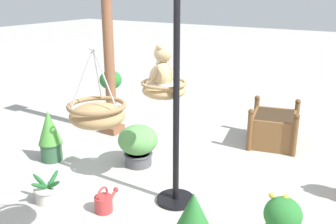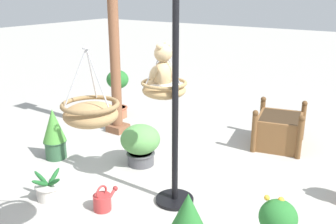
{
  "view_description": "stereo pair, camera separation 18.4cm",
  "coord_description": "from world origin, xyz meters",
  "px_view_note": "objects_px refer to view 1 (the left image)",
  "views": [
    {
      "loc": [
        -3.51,
        -2.13,
        2.36
      ],
      "look_at": [
        -0.01,
        0.03,
        1.01
      ],
      "focal_mm": 40.46,
      "sensor_mm": 36.0,
      "label": 1
    },
    {
      "loc": [
        -3.41,
        -2.28,
        2.36
      ],
      "look_at": [
        -0.01,
        0.03,
        1.01
      ],
      "focal_mm": 40.46,
      "sensor_mm": 36.0,
      "label": 2
    }
  ],
  "objects_px": {
    "display_pole_central": "(176,134)",
    "potted_plant_tall_leafy": "(50,135)",
    "potted_plant_small_succulent": "(111,90)",
    "teddy_bear": "(162,69)",
    "wooden_planter_box": "(274,128)",
    "hanging_basket_with_teddy": "(164,89)",
    "greenhouse_pillar_left": "(109,52)",
    "potted_plant_fern_front": "(138,143)",
    "potted_plant_broad_leaf": "(48,192)",
    "potted_plant_bushy_green": "(193,222)",
    "hanging_basket_left_high": "(97,114)",
    "watering_can": "(104,203)"
  },
  "relations": [
    {
      "from": "potted_plant_small_succulent",
      "to": "teddy_bear",
      "type": "bearing_deg",
      "value": -128.0
    },
    {
      "from": "wooden_planter_box",
      "to": "potted_plant_bushy_green",
      "type": "relative_size",
      "value": 1.62
    },
    {
      "from": "hanging_basket_left_high",
      "to": "potted_plant_fern_front",
      "type": "height_order",
      "value": "hanging_basket_left_high"
    },
    {
      "from": "potted_plant_fern_front",
      "to": "potted_plant_broad_leaf",
      "type": "xyz_separation_m",
      "value": [
        -1.32,
        0.33,
        -0.2
      ]
    },
    {
      "from": "teddy_bear",
      "to": "potted_plant_fern_front",
      "type": "distance_m",
      "value": 1.41
    },
    {
      "from": "hanging_basket_left_high",
      "to": "teddy_bear",
      "type": "bearing_deg",
      "value": 10.93
    },
    {
      "from": "display_pole_central",
      "to": "teddy_bear",
      "type": "xyz_separation_m",
      "value": [
        0.15,
        0.27,
        0.67
      ]
    },
    {
      "from": "teddy_bear",
      "to": "wooden_planter_box",
      "type": "xyz_separation_m",
      "value": [
        2.14,
        -0.71,
        -1.24
      ]
    },
    {
      "from": "display_pole_central",
      "to": "potted_plant_fern_front",
      "type": "relative_size",
      "value": 4.55
    },
    {
      "from": "display_pole_central",
      "to": "wooden_planter_box",
      "type": "relative_size",
      "value": 2.67
    },
    {
      "from": "greenhouse_pillar_left",
      "to": "potted_plant_small_succulent",
      "type": "xyz_separation_m",
      "value": [
        0.58,
        0.49,
        -0.82
      ]
    },
    {
      "from": "watering_can",
      "to": "potted_plant_fern_front",
      "type": "bearing_deg",
      "value": 17.46
    },
    {
      "from": "hanging_basket_left_high",
      "to": "wooden_planter_box",
      "type": "height_order",
      "value": "hanging_basket_left_high"
    },
    {
      "from": "wooden_planter_box",
      "to": "potted_plant_bushy_green",
      "type": "distance_m",
      "value": 2.96
    },
    {
      "from": "potted_plant_bushy_green",
      "to": "teddy_bear",
      "type": "bearing_deg",
      "value": 46.43
    },
    {
      "from": "teddy_bear",
      "to": "potted_plant_tall_leafy",
      "type": "distance_m",
      "value": 2.13
    },
    {
      "from": "potted_plant_bushy_green",
      "to": "potted_plant_tall_leafy",
      "type": "bearing_deg",
      "value": 75.72
    },
    {
      "from": "potted_plant_fern_front",
      "to": "potted_plant_bushy_green",
      "type": "distance_m",
      "value": 1.93
    },
    {
      "from": "potted_plant_fern_front",
      "to": "watering_can",
      "type": "relative_size",
      "value": 1.66
    },
    {
      "from": "display_pole_central",
      "to": "potted_plant_tall_leafy",
      "type": "relative_size",
      "value": 3.52
    },
    {
      "from": "display_pole_central",
      "to": "hanging_basket_with_teddy",
      "type": "xyz_separation_m",
      "value": [
        0.15,
        0.25,
        0.44
      ]
    },
    {
      "from": "hanging_basket_left_high",
      "to": "potted_plant_tall_leafy",
      "type": "bearing_deg",
      "value": 59.18
    },
    {
      "from": "wooden_planter_box",
      "to": "potted_plant_fern_front",
      "type": "xyz_separation_m",
      "value": [
        -1.75,
        1.37,
        0.06
      ]
    },
    {
      "from": "hanging_basket_with_teddy",
      "to": "potted_plant_bushy_green",
      "type": "xyz_separation_m",
      "value": [
        -0.81,
        -0.83,
        -0.98
      ]
    },
    {
      "from": "display_pole_central",
      "to": "watering_can",
      "type": "relative_size",
      "value": 7.53
    },
    {
      "from": "potted_plant_fern_front",
      "to": "potted_plant_small_succulent",
      "type": "xyz_separation_m",
      "value": [
        1.38,
        1.62,
        0.24
      ]
    },
    {
      "from": "display_pole_central",
      "to": "potted_plant_small_succulent",
      "type": "xyz_separation_m",
      "value": [
        1.93,
        2.55,
        -0.28
      ]
    },
    {
      "from": "wooden_planter_box",
      "to": "potted_plant_broad_leaf",
      "type": "height_order",
      "value": "wooden_planter_box"
    },
    {
      "from": "hanging_basket_left_high",
      "to": "potted_plant_fern_front",
      "type": "distance_m",
      "value": 2.27
    },
    {
      "from": "potted_plant_fern_front",
      "to": "greenhouse_pillar_left",
      "type": "bearing_deg",
      "value": 54.82
    },
    {
      "from": "wooden_planter_box",
      "to": "hanging_basket_with_teddy",
      "type": "bearing_deg",
      "value": 162.2
    },
    {
      "from": "potted_plant_tall_leafy",
      "to": "potted_plant_broad_leaf",
      "type": "relative_size",
      "value": 1.75
    },
    {
      "from": "hanging_basket_with_teddy",
      "to": "potted_plant_small_succulent",
      "type": "bearing_deg",
      "value": 52.3
    },
    {
      "from": "teddy_bear",
      "to": "potted_plant_broad_leaf",
      "type": "relative_size",
      "value": 1.2
    },
    {
      "from": "potted_plant_tall_leafy",
      "to": "potted_plant_small_succulent",
      "type": "bearing_deg",
      "value": 13.76
    },
    {
      "from": "greenhouse_pillar_left",
      "to": "potted_plant_bushy_green",
      "type": "relative_size",
      "value": 4.71
    },
    {
      "from": "greenhouse_pillar_left",
      "to": "potted_plant_small_succulent",
      "type": "relative_size",
      "value": 3.13
    },
    {
      "from": "display_pole_central",
      "to": "wooden_planter_box",
      "type": "xyz_separation_m",
      "value": [
        2.29,
        -0.44,
        -0.58
      ]
    },
    {
      "from": "potted_plant_small_succulent",
      "to": "potted_plant_broad_leaf",
      "type": "bearing_deg",
      "value": -154.48
    },
    {
      "from": "display_pole_central",
      "to": "potted_plant_fern_front",
      "type": "bearing_deg",
      "value": 59.47
    },
    {
      "from": "potted_plant_small_succulent",
      "to": "watering_can",
      "type": "relative_size",
      "value": 2.62
    },
    {
      "from": "potted_plant_broad_leaf",
      "to": "potted_plant_fern_front",
      "type": "bearing_deg",
      "value": -13.92
    },
    {
      "from": "potted_plant_fern_front",
      "to": "watering_can",
      "type": "xyz_separation_m",
      "value": [
        -1.14,
        -0.36,
        -0.22
      ]
    },
    {
      "from": "hanging_basket_with_teddy",
      "to": "watering_can",
      "type": "xyz_separation_m",
      "value": [
        -0.74,
        0.32,
        -1.18
      ]
    },
    {
      "from": "hanging_basket_with_teddy",
      "to": "greenhouse_pillar_left",
      "type": "bearing_deg",
      "value": 56.57
    },
    {
      "from": "watering_can",
      "to": "wooden_planter_box",
      "type": "bearing_deg",
      "value": -19.27
    },
    {
      "from": "hanging_basket_left_high",
      "to": "potted_plant_fern_front",
      "type": "xyz_separation_m",
      "value": [
        1.77,
        0.92,
        -1.09
      ]
    },
    {
      "from": "greenhouse_pillar_left",
      "to": "watering_can",
      "type": "relative_size",
      "value": 8.19
    },
    {
      "from": "hanging_basket_with_teddy",
      "to": "watering_can",
      "type": "distance_m",
      "value": 1.43
    },
    {
      "from": "greenhouse_pillar_left",
      "to": "potted_plant_broad_leaf",
      "type": "xyz_separation_m",
      "value": [
        -2.12,
        -0.8,
        -1.26
      ]
    }
  ]
}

